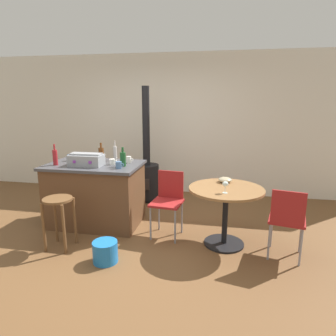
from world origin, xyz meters
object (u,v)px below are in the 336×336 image
(toolbox, at_px, (86,160))
(cup_0, at_px, (129,160))
(cup_1, at_px, (119,165))
(cup_3, at_px, (112,162))
(dining_table, at_px, (226,202))
(bottle_1, at_px, (115,153))
(bottle_2, at_px, (101,154))
(bottle_3, at_px, (55,157))
(plastic_bucket, at_px, (105,252))
(cup_2, at_px, (70,158))
(folding_chair_far, at_px, (287,218))
(bottle_0, at_px, (123,159))
(wine_glass, at_px, (225,184))
(folding_chair_near, at_px, (168,198))
(serving_bowl, at_px, (225,180))
(kitchen_island, at_px, (96,194))
(wooden_stool, at_px, (58,211))
(wood_stove, at_px, (147,174))

(toolbox, height_order, cup_0, toolbox)
(cup_1, xyz_separation_m, cup_3, (-0.18, 0.22, -0.01))
(dining_table, xyz_separation_m, bottle_1, (-1.69, 0.65, 0.46))
(bottle_2, bearing_deg, bottle_3, -142.49)
(dining_table, relative_size, plastic_bucket, 3.25)
(cup_1, distance_m, cup_2, 0.98)
(folding_chair_far, xyz_separation_m, bottle_0, (-2.14, 0.50, 0.51))
(bottle_3, height_order, cup_1, bottle_3)
(cup_2, xyz_separation_m, wine_glass, (2.35, -0.70, -0.10))
(folding_chair_near, relative_size, bottle_2, 3.16)
(dining_table, distance_m, bottle_2, 2.02)
(cup_2, bearing_deg, cup_1, -21.25)
(dining_table, bearing_deg, bottle_0, 169.15)
(bottle_0, distance_m, cup_1, 0.16)
(dining_table, relative_size, serving_bowl, 5.20)
(cup_2, bearing_deg, plastic_bucket, -49.17)
(cup_1, relative_size, plastic_bucket, 0.41)
(kitchen_island, xyz_separation_m, wooden_stool, (-0.13, -0.81, 0.03))
(folding_chair_far, bearing_deg, bottle_1, 159.89)
(bottle_2, distance_m, plastic_bucket, 1.64)
(wooden_stool, bearing_deg, folding_chair_far, 4.91)
(kitchen_island, distance_m, cup_2, 0.70)
(cup_2, relative_size, cup_3, 0.90)
(folding_chair_far, height_order, wine_glass, wine_glass)
(folding_chair_far, xyz_separation_m, bottle_1, (-2.39, 0.88, 0.52))
(cup_0, distance_m, serving_bowl, 1.43)
(wood_stove, height_order, wine_glass, wood_stove)
(folding_chair_far, bearing_deg, cup_0, 161.32)
(bottle_3, bearing_deg, cup_2, 81.21)
(toolbox, height_order, cup_1, toolbox)
(wooden_stool, xyz_separation_m, serving_bowl, (2.02, 0.72, 0.31))
(plastic_bucket, bearing_deg, wooden_stool, 161.78)
(bottle_1, bearing_deg, bottle_0, -55.44)
(kitchen_island, distance_m, cup_1, 0.72)
(kitchen_island, distance_m, wood_stove, 1.25)
(cup_2, bearing_deg, dining_table, -11.60)
(cup_1, xyz_separation_m, wine_glass, (1.43, -0.34, -0.10))
(kitchen_island, xyz_separation_m, cup_1, (0.46, -0.21, 0.51))
(kitchen_island, height_order, cup_3, cup_3)
(cup_3, bearing_deg, kitchen_island, -179.49)
(folding_chair_near, bearing_deg, dining_table, -11.83)
(folding_chair_near, distance_m, cup_0, 0.85)
(serving_bowl, bearing_deg, folding_chair_near, -172.85)
(wine_glass, xyz_separation_m, serving_bowl, (-0.00, 0.47, -0.07))
(wood_stove, distance_m, serving_bowl, 1.90)
(wooden_stool, relative_size, bottle_0, 2.42)
(folding_chair_far, relative_size, bottle_3, 2.86)
(dining_table, height_order, cup_2, cup_2)
(folding_chair_near, xyz_separation_m, cup_3, (-0.85, 0.18, 0.44))
(folding_chair_near, xyz_separation_m, bottle_0, (-0.67, 0.11, 0.50))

